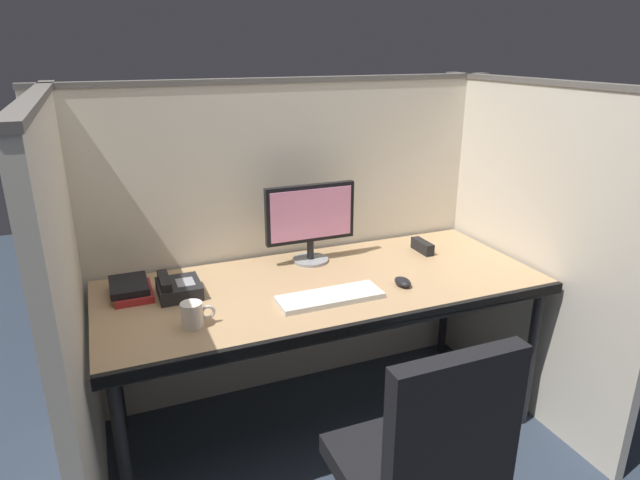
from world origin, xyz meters
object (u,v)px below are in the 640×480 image
object	(u,v)px
monitor_center	(310,218)
book_stack	(131,289)
coffee_mug	(193,315)
desk_phone	(178,288)
desk	(325,294)
computer_mouse	(403,282)
red_stapler	(422,246)
keyboard_main	(330,297)

from	to	relation	value
monitor_center	book_stack	bearing A→B (deg)	-175.02
coffee_mug	desk_phone	bearing A→B (deg)	92.41
monitor_center	coffee_mug	world-z (taller)	monitor_center
desk	book_stack	world-z (taller)	book_stack
monitor_center	desk_phone	distance (m)	0.68
computer_mouse	desk_phone	distance (m)	0.94
monitor_center	red_stapler	bearing A→B (deg)	-9.05
computer_mouse	book_stack	distance (m)	1.13
keyboard_main	computer_mouse	size ratio (longest dim) A/B	4.48
desk	coffee_mug	world-z (taller)	coffee_mug
keyboard_main	coffee_mug	world-z (taller)	coffee_mug
desk_phone	keyboard_main	bearing A→B (deg)	-25.98
desk	monitor_center	bearing A→B (deg)	82.50
monitor_center	keyboard_main	bearing A→B (deg)	-100.70
keyboard_main	desk_phone	world-z (taller)	desk_phone
desk	computer_mouse	bearing A→B (deg)	-25.35
keyboard_main	desk_phone	xyz separation A→B (m)	(-0.56, 0.27, 0.02)
coffee_mug	red_stapler	bearing A→B (deg)	16.15
keyboard_main	computer_mouse	world-z (taller)	computer_mouse
monitor_center	red_stapler	world-z (taller)	monitor_center
desk	monitor_center	size ratio (longest dim) A/B	4.42
desk	red_stapler	size ratio (longest dim) A/B	12.67
computer_mouse	book_stack	size ratio (longest dim) A/B	0.43
book_stack	red_stapler	bearing A→B (deg)	-0.76
book_stack	monitor_center	bearing A→B (deg)	4.98
monitor_center	computer_mouse	bearing A→B (deg)	-57.11
keyboard_main	book_stack	size ratio (longest dim) A/B	1.92
red_stapler	book_stack	bearing A→B (deg)	179.24
desk	computer_mouse	distance (m)	0.34
coffee_mug	red_stapler	distance (m)	1.24
coffee_mug	desk_phone	xyz separation A→B (m)	(-0.01, 0.29, -0.01)
monitor_center	red_stapler	size ratio (longest dim) A/B	2.87
monitor_center	book_stack	distance (m)	0.84
keyboard_main	book_stack	xyz separation A→B (m)	(-0.74, 0.35, 0.02)
red_stapler	keyboard_main	bearing A→B (deg)	-152.96
keyboard_main	coffee_mug	size ratio (longest dim) A/B	3.41
keyboard_main	book_stack	bearing A→B (deg)	154.98
book_stack	desk_phone	distance (m)	0.19
monitor_center	keyboard_main	size ratio (longest dim) A/B	1.00
red_stapler	desk_phone	bearing A→B (deg)	-177.47
coffee_mug	red_stapler	size ratio (longest dim) A/B	0.84
keyboard_main	red_stapler	size ratio (longest dim) A/B	2.87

